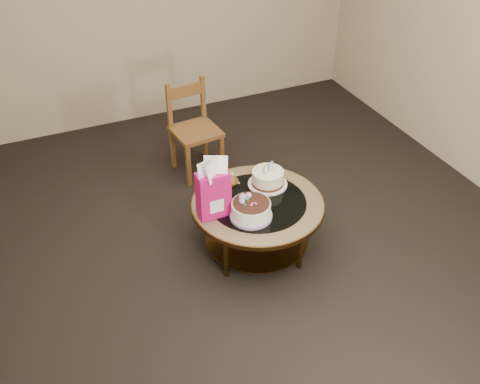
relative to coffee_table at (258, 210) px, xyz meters
name	(u,v)px	position (x,y,z in m)	size (l,w,h in m)	color
ground	(257,246)	(0.00, 0.00, -0.38)	(5.00, 5.00, 0.00)	black
room_walls	(261,66)	(0.00, 0.00, 1.16)	(4.52, 5.02, 2.61)	tan
coffee_table	(258,210)	(0.00, 0.00, 0.00)	(1.02, 1.02, 0.46)	#573B19
decorated_cake	(251,210)	(-0.13, -0.15, 0.14)	(0.31, 0.31, 0.18)	#A586BD
cream_cake	(268,178)	(0.16, 0.17, 0.14)	(0.31, 0.31, 0.20)	white
gift_bag	(213,189)	(-0.36, -0.01, 0.31)	(0.23, 0.17, 0.46)	#C81270
pillar_candle	(230,180)	(-0.10, 0.31, 0.11)	(0.13, 0.13, 0.10)	tan
dining_chair	(194,129)	(-0.06, 1.26, 0.07)	(0.45, 0.45, 0.88)	brown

